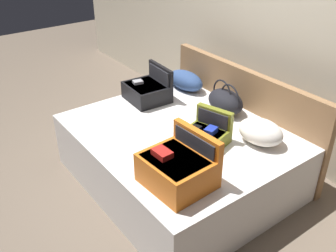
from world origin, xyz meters
The scene contains 10 objects.
ground_plane centered at (0.00, 0.00, 0.00)m, with size 12.00×12.00×0.00m, color #6B5B4C.
back_wall centered at (0.00, 1.65, 1.30)m, with size 8.00×0.10×2.60m, color beige.
bed centered at (0.00, 0.40, 0.28)m, with size 2.00×1.64×0.56m, color silver.
headboard centered at (0.00, 1.26, 0.48)m, with size 2.04×0.08×0.96m, color olive.
hard_case_large centered at (0.59, -0.08, 0.70)m, with size 0.51×0.47×0.39m.
hard_case_medium centered at (-0.73, 0.54, 0.67)m, with size 0.46×0.42×0.35m.
hard_case_small centered at (0.30, 0.47, 0.65)m, with size 0.43×0.43×0.29m.
duffel_bag centered at (-0.03, 1.02, 0.68)m, with size 0.46×0.34×0.32m.
pillow_near_headboard centered at (0.57, 0.86, 0.67)m, with size 0.41×0.31×0.21m, color white.
pillow_center_head centered at (-0.70, 1.05, 0.66)m, with size 0.48×0.26×0.21m, color navy.
Camera 1 is at (2.39, -1.50, 2.39)m, focal length 41.04 mm.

